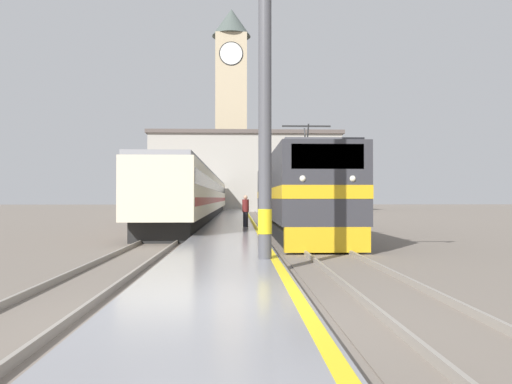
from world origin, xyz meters
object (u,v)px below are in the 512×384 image
locomotive_train (293,195)px  person_on_platform (246,210)px  passenger_train (200,196)px  clock_tower (231,103)px  catenary_mast (267,102)px

locomotive_train → person_on_platform: (-2.46, -0.26, -0.79)m
passenger_train → clock_tower: 40.59m
catenary_mast → clock_tower: bearing=91.5°
catenary_mast → passenger_train: bearing=97.4°
locomotive_train → clock_tower: bearing=94.2°
passenger_train → catenary_mast: catenary_mast is taller
locomotive_train → catenary_mast: size_ratio=2.56×
passenger_train → clock_tower: clock_tower is taller
locomotive_train → clock_tower: 55.68m
locomotive_train → clock_tower: clock_tower is taller
locomotive_train → catenary_mast: 13.84m
catenary_mast → clock_tower: clock_tower is taller
locomotive_train → person_on_platform: 2.60m
catenary_mast → locomotive_train: bearing=81.0°
passenger_train → catenary_mast: size_ratio=5.79×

